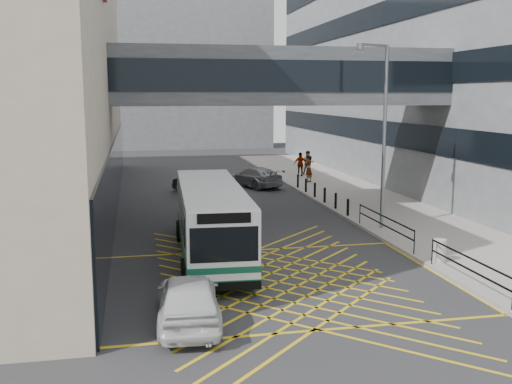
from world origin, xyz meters
TOP-DOWN VIEW (x-y plane):
  - ground at (0.00, 0.00)m, footprint 120.00×120.00m
  - building_right at (23.98, 24.00)m, footprint 24.09×44.00m
  - building_far at (-2.00, 60.00)m, footprint 28.00×16.00m
  - skybridge at (3.00, 12.00)m, footprint 20.00×4.10m
  - pavement at (9.00, 15.00)m, footprint 6.00×54.00m
  - box_junction at (0.00, 0.00)m, footprint 12.00×9.00m
  - bus at (-1.91, 3.82)m, footprint 3.01×10.67m
  - car_white at (-3.47, -3.27)m, footprint 2.26×4.93m
  - car_dark at (-0.92, 19.64)m, footprint 3.33×4.74m
  - car_silver at (3.56, 21.88)m, footprint 3.87×5.30m
  - street_lamp at (6.62, 6.76)m, footprint 1.91×0.96m
  - litter_bin at (6.60, 0.76)m, footprint 0.51×0.51m
  - kerb_railings at (6.15, 1.78)m, footprint 0.05×12.54m
  - bollards at (6.25, 15.00)m, footprint 0.14×10.14m
  - pedestrian_a at (7.71, 22.30)m, footprint 0.95×0.94m
  - pedestrian_b at (8.89, 26.39)m, footprint 0.95×0.58m
  - pedestrian_c at (8.02, 25.63)m, footprint 1.16×0.65m

SIDE VIEW (x-z plane):
  - ground at x=0.00m, z-range 0.00..0.00m
  - box_junction at x=0.00m, z-range 0.00..0.01m
  - pavement at x=9.00m, z-range 0.00..0.16m
  - litter_bin at x=6.60m, z-range 0.16..1.05m
  - bollards at x=6.25m, z-range 0.16..1.06m
  - car_dark at x=-0.92m, z-range 0.00..1.38m
  - car_silver at x=3.56m, z-range 0.00..1.52m
  - car_white at x=-3.47m, z-range 0.00..1.53m
  - kerb_railings at x=6.15m, z-range 0.38..1.38m
  - pedestrian_c at x=8.02m, z-range 0.16..2.04m
  - pedestrian_b at x=8.89m, z-range 0.16..2.07m
  - pedestrian_a at x=7.71m, z-range 0.16..2.12m
  - bus at x=-1.91m, z-range 0.11..3.07m
  - street_lamp at x=6.62m, z-range 0.77..9.45m
  - skybridge at x=3.00m, z-range 6.00..9.00m
  - building_far at x=-2.00m, z-range 0.00..18.00m
  - building_right at x=23.98m, z-range 0.00..20.00m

